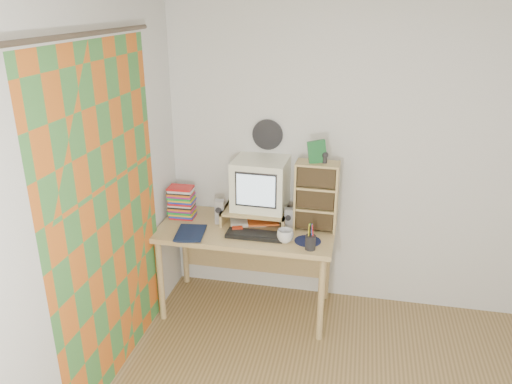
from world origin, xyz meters
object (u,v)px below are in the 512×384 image
at_px(crt_monitor, 260,185).
at_px(diary, 177,231).
at_px(keyboard, 255,235).
at_px(mug, 285,236).
at_px(desk, 248,239).
at_px(cd_rack, 316,196).
at_px(dvd_stack, 182,201).

distance_m(crt_monitor, diary, 0.75).
bearing_deg(keyboard, mug, -8.36).
xyz_separation_m(desk, diary, (-0.50, -0.29, 0.16)).
relative_size(desk, cd_rack, 2.55).
bearing_deg(mug, cd_rack, 55.72).
bearing_deg(desk, diary, -149.89).
bearing_deg(cd_rack, crt_monitor, 176.27).
bearing_deg(keyboard, desk, 116.41).
bearing_deg(keyboard, diary, -172.08).
bearing_deg(diary, desk, 22.10).
bearing_deg(diary, dvd_stack, 94.11).
bearing_deg(mug, diary, -176.76).
distance_m(keyboard, dvd_stack, 0.72).
relative_size(desk, keyboard, 3.14).
height_order(keyboard, diary, diary).
bearing_deg(dvd_stack, cd_rack, -0.88).
distance_m(desk, crt_monitor, 0.47).
xyz_separation_m(keyboard, diary, (-0.60, -0.08, 0.01)).
bearing_deg(cd_rack, desk, -173.70).
bearing_deg(dvd_stack, crt_monitor, 3.44).
distance_m(desk, dvd_stack, 0.63).
distance_m(keyboard, cd_rack, 0.57).
bearing_deg(mug, dvd_stack, 163.42).
relative_size(cd_rack, mug, 4.38).
relative_size(crt_monitor, keyboard, 0.95).
xyz_separation_m(keyboard, cd_rack, (0.43, 0.25, 0.26)).
height_order(keyboard, cd_rack, cd_rack).
relative_size(desk, dvd_stack, 4.93).
distance_m(cd_rack, diary, 1.12).
height_order(keyboard, dvd_stack, dvd_stack).
relative_size(keyboard, dvd_stack, 1.57).
height_order(crt_monitor, diary, crt_monitor).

